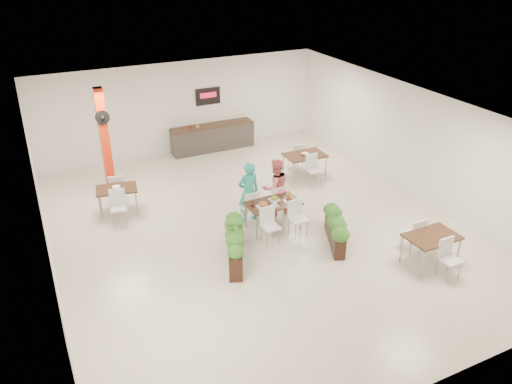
# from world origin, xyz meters

# --- Properties ---
(ground) EXTENTS (12.00, 12.00, 0.00)m
(ground) POSITION_xyz_m (0.00, 0.00, 0.00)
(ground) COLOR beige
(ground) RESTS_ON ground
(room_shell) EXTENTS (10.10, 12.10, 3.22)m
(room_shell) POSITION_xyz_m (0.00, 0.00, 2.01)
(room_shell) COLOR white
(room_shell) RESTS_ON ground
(red_column) EXTENTS (0.40, 0.41, 3.20)m
(red_column) POSITION_xyz_m (-3.00, 3.79, 1.64)
(red_column) COLOR #B9250C
(red_column) RESTS_ON ground
(service_counter) EXTENTS (3.00, 0.64, 2.20)m
(service_counter) POSITION_xyz_m (1.00, 5.65, 0.49)
(service_counter) COLOR #2B2926
(service_counter) RESTS_ON ground
(main_table) EXTENTS (1.42, 1.65, 0.92)m
(main_table) POSITION_xyz_m (0.40, -0.19, 0.64)
(main_table) COLOR #311D10
(main_table) RESTS_ON ground
(diner_man) EXTENTS (0.63, 0.42, 1.69)m
(diner_man) POSITION_xyz_m (0.01, 0.47, 0.85)
(diner_man) COLOR teal
(diner_man) RESTS_ON ground
(diner_woman) EXTENTS (0.81, 0.64, 1.63)m
(diner_woman) POSITION_xyz_m (0.81, 0.47, 0.82)
(diner_woman) COLOR #EB6873
(diner_woman) RESTS_ON ground
(planter_left) EXTENTS (0.98, 1.82, 1.01)m
(planter_left) POSITION_xyz_m (-1.08, -1.10, 0.51)
(planter_left) COLOR black
(planter_left) RESTS_ON ground
(planter_right) EXTENTS (0.93, 1.58, 0.88)m
(planter_right) POSITION_xyz_m (1.47, -1.50, 0.48)
(planter_right) COLOR black
(planter_right) RESTS_ON ground
(side_table_a) EXTENTS (1.20, 1.67, 0.92)m
(side_table_a) POSITION_xyz_m (-3.07, 2.42, 0.62)
(side_table_a) COLOR #311D10
(side_table_a) RESTS_ON ground
(side_table_b) EXTENTS (1.30, 1.63, 0.92)m
(side_table_b) POSITION_xyz_m (2.81, 2.25, 0.64)
(side_table_b) COLOR #311D10
(side_table_b) RESTS_ON ground
(side_table_c) EXTENTS (1.23, 1.63, 0.92)m
(side_table_c) POSITION_xyz_m (2.96, -3.21, 0.63)
(side_table_c) COLOR #311D10
(side_table_c) RESTS_ON ground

